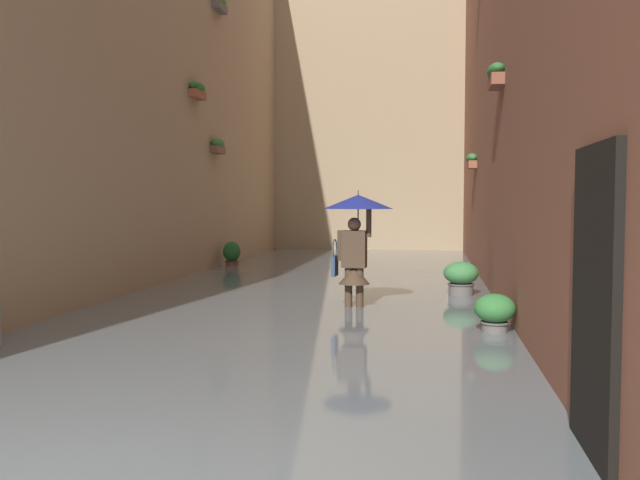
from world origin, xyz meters
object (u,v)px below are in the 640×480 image
Objects in this scene: person_wading at (356,226)px; potted_plant_near_left at (461,279)px; potted_plant_far_left at (495,314)px; potted_plant_near_right at (232,255)px.

person_wading is 2.59m from potted_plant_near_left.
potted_plant_near_left is at bearing -85.47° from potted_plant_far_left.
potted_plant_near_left reaches higher than potted_plant_far_left.
person_wading is at bearing 44.81° from potted_plant_near_left.
person_wading is 2.85m from potted_plant_far_left.
potted_plant_far_left is at bearing 126.34° from potted_plant_near_right.
potted_plant_far_left is at bearing 137.97° from person_wading.
potted_plant_near_right is 7.13m from potted_plant_near_left.
potted_plant_near_left is (-1.70, -1.69, -1.00)m from person_wading.
potted_plant_near_right is at bearing -53.66° from potted_plant_far_left.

